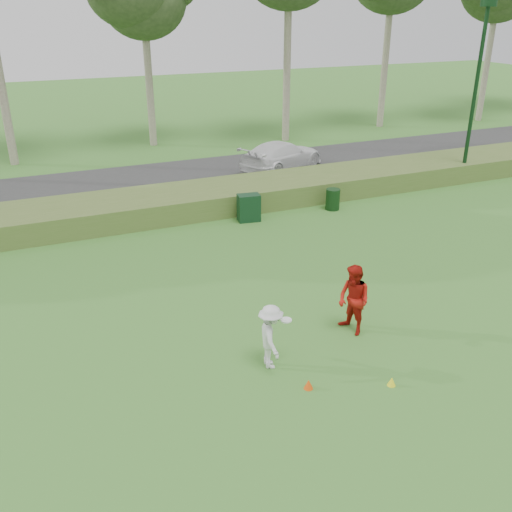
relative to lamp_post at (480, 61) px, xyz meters
name	(u,v)px	position (x,y,z in m)	size (l,w,h in m)	color
ground	(322,368)	(-14.00, -11.00, -5.59)	(120.00, 120.00, 0.00)	#317125
reed_strip	(179,202)	(-14.00, 1.00, -5.14)	(80.00, 3.00, 0.90)	#496528
park_road	(151,180)	(-14.00, 6.00, -5.56)	(80.00, 6.00, 0.06)	#2D2D2D
lamp_post	(480,61)	(0.00, 0.00, 0.00)	(0.70, 0.70, 8.18)	black
player_white	(271,337)	(-15.09, -10.41, -4.78)	(0.93, 1.14, 1.62)	silver
player_red	(354,300)	(-12.47, -9.86, -4.64)	(0.92, 0.72, 1.90)	#A9150E
cone_orange	(309,384)	(-14.67, -11.56, -5.48)	(0.21, 0.21, 0.23)	#F04B0C
cone_yellow	(392,381)	(-12.88, -12.21, -5.48)	(0.20, 0.20, 0.22)	#FFF11A
utility_cabinet	(249,208)	(-11.74, -1.02, -5.05)	(0.87, 0.54, 1.09)	#11331B
trash_bin	(333,199)	(-7.97, -1.15, -5.15)	(0.59, 0.59, 0.88)	black
car_right	(282,155)	(-7.29, 5.23, -4.81)	(2.01, 4.95, 1.44)	white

